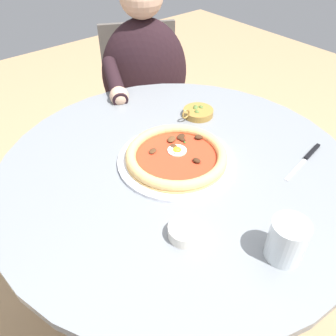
% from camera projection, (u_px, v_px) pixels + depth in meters
% --- Properties ---
extents(ground_plane, '(6.00, 6.00, 0.02)m').
position_uv_depth(ground_plane, '(174.00, 301.00, 1.46)').
color(ground_plane, tan).
extents(dining_table, '(1.02, 1.02, 0.75)m').
position_uv_depth(dining_table, '(177.00, 211.00, 1.09)').
color(dining_table, gray).
rests_on(dining_table, ground).
extents(pizza_on_plate, '(0.33, 0.33, 0.04)m').
position_uv_depth(pizza_on_plate, '(176.00, 156.00, 0.97)').
color(pizza_on_plate, white).
rests_on(pizza_on_plate, dining_table).
extents(water_glass, '(0.08, 0.08, 0.10)m').
position_uv_depth(water_glass, '(286.00, 242.00, 0.71)').
color(water_glass, silver).
rests_on(water_glass, dining_table).
extents(steak_knife, '(0.04, 0.21, 0.01)m').
position_uv_depth(steak_knife, '(308.00, 156.00, 0.99)').
color(steak_knife, silver).
rests_on(steak_knife, dining_table).
extents(ramekin_capers, '(0.08, 0.08, 0.03)m').
position_uv_depth(ramekin_capers, '(185.00, 231.00, 0.77)').
color(ramekin_capers, white).
rests_on(ramekin_capers, dining_table).
extents(olive_pan, '(0.10, 0.13, 0.05)m').
position_uv_depth(olive_pan, '(198.00, 112.00, 1.16)').
color(olive_pan, olive).
rests_on(olive_pan, dining_table).
extents(diner_person, '(0.45, 0.52, 1.11)m').
position_uv_depth(diner_person, '(146.00, 114.00, 1.66)').
color(diner_person, '#282833').
rests_on(diner_person, ground).
extents(cafe_chair_diner, '(0.56, 0.56, 0.85)m').
position_uv_depth(cafe_chair_diner, '(143.00, 95.00, 1.74)').
color(cafe_chair_diner, '#504A45').
rests_on(cafe_chair_diner, ground).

